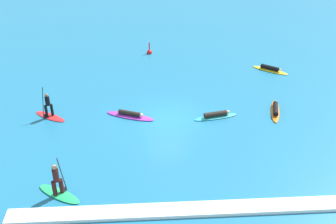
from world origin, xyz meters
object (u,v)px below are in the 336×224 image
(surfer_on_teal_board, at_px, (216,115))
(surfer_on_yellow_board, at_px, (270,69))
(surfer_on_purple_board, at_px, (130,115))
(marker_buoy, at_px, (149,52))
(surfer_on_orange_board, at_px, (275,110))
(surfer_on_green_board, at_px, (58,188))
(surfer_on_red_board, at_px, (49,111))

(surfer_on_teal_board, bearing_deg, surfer_on_yellow_board, 39.46)
(surfer_on_teal_board, height_order, surfer_on_purple_board, surfer_on_teal_board)
(surfer_on_purple_board, bearing_deg, marker_buoy, 104.20)
(surfer_on_orange_board, height_order, marker_buoy, marker_buoy)
(surfer_on_green_board, bearing_deg, surfer_on_purple_board, 99.21)
(surfer_on_red_board, xyz_separation_m, surfer_on_yellow_board, (16.35, 6.32, -0.33))
(surfer_on_teal_board, xyz_separation_m, marker_buoy, (-4.11, 11.30, -0.01))
(surfer_on_red_board, xyz_separation_m, surfer_on_orange_board, (14.83, -0.20, -0.32))
(surfer_on_green_board, distance_m, marker_buoy, 18.71)
(surfer_on_orange_board, bearing_deg, surfer_on_purple_board, 105.75)
(surfer_on_orange_board, bearing_deg, surfer_on_teal_board, 112.49)
(surfer_on_green_board, bearing_deg, surfer_on_teal_board, 71.19)
(surfer_on_red_board, relative_size, surfer_on_green_board, 0.96)
(surfer_on_green_board, height_order, marker_buoy, surfer_on_green_board)
(surfer_on_yellow_board, bearing_deg, surfer_on_teal_board, -90.93)
(surfer_on_orange_board, xyz_separation_m, surfer_on_purple_board, (-9.62, -0.06, -0.03))
(surfer_on_orange_board, distance_m, surfer_on_purple_board, 9.62)
(surfer_on_teal_board, distance_m, marker_buoy, 12.02)
(surfer_on_yellow_board, height_order, surfer_on_teal_board, surfer_on_teal_board)
(surfer_on_red_board, distance_m, surfer_on_orange_board, 14.84)
(surfer_on_orange_board, height_order, surfer_on_green_board, surfer_on_green_board)
(surfer_on_yellow_board, height_order, marker_buoy, marker_buoy)
(surfer_on_green_board, distance_m, surfer_on_teal_board, 11.17)
(surfer_on_green_board, bearing_deg, marker_buoy, 108.96)
(surfer_on_teal_board, xyz_separation_m, surfer_on_purple_board, (-5.56, 0.44, -0.04))
(surfer_on_orange_board, bearing_deg, surfer_on_yellow_board, 2.27)
(surfer_on_green_board, height_order, surfer_on_teal_board, surfer_on_green_board)
(surfer_on_green_board, relative_size, surfer_on_purple_board, 0.75)
(surfer_on_red_board, xyz_separation_m, surfer_on_purple_board, (5.22, -0.26, -0.35))
(surfer_on_yellow_board, relative_size, marker_buoy, 2.42)
(surfer_on_green_board, height_order, surfer_on_purple_board, surfer_on_green_board)
(surfer_on_teal_board, bearing_deg, surfer_on_orange_board, -5.00)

